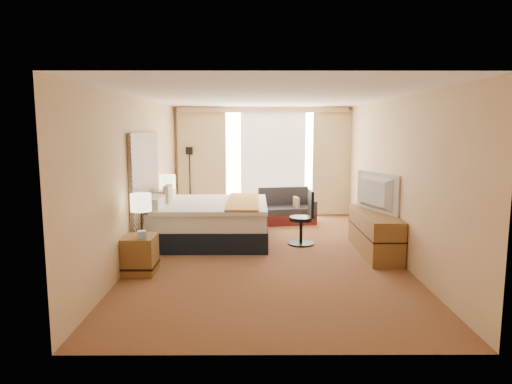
{
  "coord_description": "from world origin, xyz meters",
  "views": [
    {
      "loc": [
        -0.2,
        -7.52,
        2.12
      ],
      "look_at": [
        -0.17,
        0.4,
        0.99
      ],
      "focal_mm": 32.0,
      "sensor_mm": 36.0,
      "label": 1
    }
  ],
  "objects_px": {
    "lamp_left": "(141,203)",
    "television": "(372,193)",
    "nightstand_left": "(140,255)",
    "desk_chair": "(304,220)",
    "media_dresser": "(374,233)",
    "bed": "(208,221)",
    "lamp_right": "(168,182)",
    "nightstand_right": "(171,220)",
    "floor_lamp": "(190,167)",
    "loveseat": "(286,211)"
  },
  "relations": [
    {
      "from": "desk_chair",
      "to": "television",
      "type": "relative_size",
      "value": 0.87
    },
    {
      "from": "nightstand_right",
      "to": "bed",
      "type": "bearing_deg",
      "value": -36.58
    },
    {
      "from": "loveseat",
      "to": "nightstand_right",
      "type": "bearing_deg",
      "value": -167.06
    },
    {
      "from": "nightstand_left",
      "to": "television",
      "type": "distance_m",
      "value": 3.89
    },
    {
      "from": "floor_lamp",
      "to": "nightstand_left",
      "type": "bearing_deg",
      "value": -91.73
    },
    {
      "from": "loveseat",
      "to": "lamp_right",
      "type": "relative_size",
      "value": 2.1
    },
    {
      "from": "bed",
      "to": "loveseat",
      "type": "height_order",
      "value": "bed"
    },
    {
      "from": "nightstand_left",
      "to": "nightstand_right",
      "type": "distance_m",
      "value": 2.5
    },
    {
      "from": "nightstand_left",
      "to": "lamp_left",
      "type": "height_order",
      "value": "lamp_left"
    },
    {
      "from": "bed",
      "to": "media_dresser",
      "type": "bearing_deg",
      "value": -16.38
    },
    {
      "from": "nightstand_left",
      "to": "bed",
      "type": "relative_size",
      "value": 0.25
    },
    {
      "from": "lamp_left",
      "to": "lamp_right",
      "type": "bearing_deg",
      "value": 91.84
    },
    {
      "from": "media_dresser",
      "to": "bed",
      "type": "height_order",
      "value": "bed"
    },
    {
      "from": "television",
      "to": "media_dresser",
      "type": "bearing_deg",
      "value": -157.97
    },
    {
      "from": "television",
      "to": "desk_chair",
      "type": "bearing_deg",
      "value": 42.93
    },
    {
      "from": "nightstand_right",
      "to": "bed",
      "type": "xyz_separation_m",
      "value": [
        0.81,
        -0.6,
        0.11
      ]
    },
    {
      "from": "lamp_left",
      "to": "television",
      "type": "distance_m",
      "value": 3.78
    },
    {
      "from": "nightstand_left",
      "to": "desk_chair",
      "type": "height_order",
      "value": "desk_chair"
    },
    {
      "from": "bed",
      "to": "television",
      "type": "relative_size",
      "value": 1.89
    },
    {
      "from": "loveseat",
      "to": "nightstand_left",
      "type": "bearing_deg",
      "value": -134.51
    },
    {
      "from": "nightstand_left",
      "to": "nightstand_right",
      "type": "xyz_separation_m",
      "value": [
        0.0,
        2.5,
        0.0
      ]
    },
    {
      "from": "television",
      "to": "loveseat",
      "type": "bearing_deg",
      "value": 7.3
    },
    {
      "from": "nightstand_left",
      "to": "loveseat",
      "type": "relative_size",
      "value": 0.41
    },
    {
      "from": "lamp_left",
      "to": "nightstand_right",
      "type": "bearing_deg",
      "value": 90.88
    },
    {
      "from": "nightstand_left",
      "to": "desk_chair",
      "type": "bearing_deg",
      "value": 32.57
    },
    {
      "from": "nightstand_left",
      "to": "floor_lamp",
      "type": "xyz_separation_m",
      "value": [
        0.13,
        4.35,
        0.89
      ]
    },
    {
      "from": "desk_chair",
      "to": "loveseat",
      "type": "bearing_deg",
      "value": 94.03
    },
    {
      "from": "bed",
      "to": "television",
      "type": "bearing_deg",
      "value": -15.64
    },
    {
      "from": "desk_chair",
      "to": "lamp_right",
      "type": "height_order",
      "value": "lamp_right"
    },
    {
      "from": "bed",
      "to": "lamp_right",
      "type": "distance_m",
      "value": 1.21
    },
    {
      "from": "floor_lamp",
      "to": "media_dresser",
      "type": "bearing_deg",
      "value": -42.76
    },
    {
      "from": "bed",
      "to": "lamp_right",
      "type": "bearing_deg",
      "value": 146.32
    },
    {
      "from": "lamp_right",
      "to": "bed",
      "type": "bearing_deg",
      "value": -33.68
    },
    {
      "from": "nightstand_right",
      "to": "media_dresser",
      "type": "distance_m",
      "value": 3.97
    },
    {
      "from": "nightstand_left",
      "to": "bed",
      "type": "bearing_deg",
      "value": 66.95
    },
    {
      "from": "bed",
      "to": "floor_lamp",
      "type": "xyz_separation_m",
      "value": [
        -0.68,
        2.45,
        0.78
      ]
    },
    {
      "from": "media_dresser",
      "to": "television",
      "type": "xyz_separation_m",
      "value": [
        -0.05,
        0.05,
        0.68
      ]
    },
    {
      "from": "nightstand_right",
      "to": "floor_lamp",
      "type": "height_order",
      "value": "floor_lamp"
    },
    {
      "from": "media_dresser",
      "to": "lamp_left",
      "type": "bearing_deg",
      "value": -163.94
    },
    {
      "from": "nightstand_left",
      "to": "desk_chair",
      "type": "xyz_separation_m",
      "value": [
        2.57,
        1.64,
        0.17
      ]
    },
    {
      "from": "nightstand_left",
      "to": "floor_lamp",
      "type": "distance_m",
      "value": 4.44
    },
    {
      "from": "loveseat",
      "to": "desk_chair",
      "type": "bearing_deg",
      "value": -94.55
    },
    {
      "from": "television",
      "to": "bed",
      "type": "bearing_deg",
      "value": 53.91
    },
    {
      "from": "floor_lamp",
      "to": "nightstand_right",
      "type": "bearing_deg",
      "value": -94.06
    },
    {
      "from": "nightstand_right",
      "to": "nightstand_left",
      "type": "bearing_deg",
      "value": -90.0
    },
    {
      "from": "nightstand_left",
      "to": "media_dresser",
      "type": "bearing_deg",
      "value": 15.84
    },
    {
      "from": "television",
      "to": "lamp_left",
      "type": "bearing_deg",
      "value": 86.62
    },
    {
      "from": "desk_chair",
      "to": "lamp_right",
      "type": "xyz_separation_m",
      "value": [
        -2.61,
        0.82,
        0.6
      ]
    },
    {
      "from": "media_dresser",
      "to": "television",
      "type": "distance_m",
      "value": 0.68
    },
    {
      "from": "floor_lamp",
      "to": "lamp_left",
      "type": "xyz_separation_m",
      "value": [
        -0.09,
        -4.35,
        -0.13
      ]
    }
  ]
}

